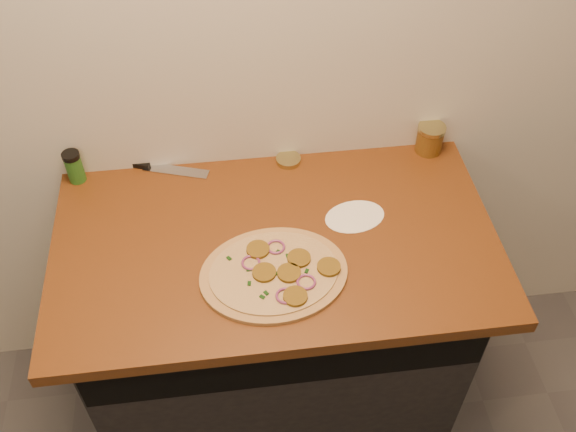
{
  "coord_description": "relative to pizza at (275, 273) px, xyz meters",
  "views": [
    {
      "loc": [
        -0.11,
        0.28,
        2.2
      ],
      "look_at": [
        0.04,
        1.45,
        0.95
      ],
      "focal_mm": 40.0,
      "sensor_mm": 36.0,
      "label": 1
    }
  ],
  "objects": [
    {
      "name": "cabinet",
      "position": [
        0.01,
        0.16,
        -0.48
      ],
      "size": [
        1.1,
        0.6,
        0.86
      ],
      "primitive_type": "cube",
      "color": "black",
      "rests_on": "ground"
    },
    {
      "name": "countertop",
      "position": [
        0.01,
        0.13,
        -0.03
      ],
      "size": [
        1.2,
        0.7,
        0.04
      ],
      "primitive_type": "cube",
      "color": "brown",
      "rests_on": "cabinet"
    },
    {
      "name": "pizza",
      "position": [
        0.0,
        0.0,
        0.0
      ],
      "size": [
        0.41,
        0.41,
        0.03
      ],
      "color": "tan",
      "rests_on": "countertop"
    },
    {
      "name": "chefs_knife",
      "position": [
        -0.32,
        0.45,
        -0.0
      ],
      "size": [
        0.28,
        0.12,
        0.02
      ],
      "color": "#B7BAC1",
      "rests_on": "countertop"
    },
    {
      "name": "mason_jar_lid",
      "position": [
        0.09,
        0.43,
        -0.0
      ],
      "size": [
        0.08,
        0.08,
        0.02
      ],
      "primitive_type": "cylinder",
      "rotation": [
        0.0,
        0.0,
        0.06
      ],
      "color": "tan",
      "rests_on": "countertop"
    },
    {
      "name": "salsa_jar",
      "position": [
        0.52,
        0.43,
        0.04
      ],
      "size": [
        0.08,
        0.08,
        0.09
      ],
      "color": "maroon",
      "rests_on": "countertop"
    },
    {
      "name": "spice_shaker",
      "position": [
        -0.54,
        0.43,
        0.04
      ],
      "size": [
        0.05,
        0.05,
        0.1
      ],
      "color": "#27611E",
      "rests_on": "countertop"
    },
    {
      "name": "flour_spill",
      "position": [
        0.24,
        0.18,
        -0.01
      ],
      "size": [
        0.2,
        0.2,
        0.0
      ],
      "primitive_type": "cylinder",
      "rotation": [
        0.0,
        0.0,
        0.21
      ],
      "color": "white",
      "rests_on": "countertop"
    }
  ]
}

